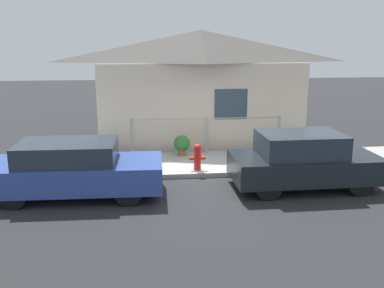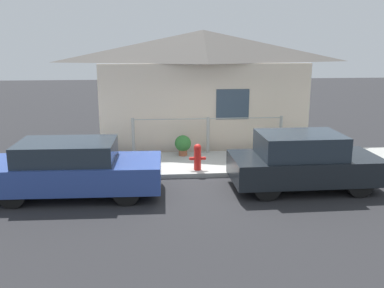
{
  "view_description": "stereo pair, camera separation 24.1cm",
  "coord_description": "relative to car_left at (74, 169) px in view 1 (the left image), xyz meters",
  "views": [
    {
      "loc": [
        -1.91,
        -11.15,
        3.73
      ],
      "look_at": [
        -0.68,
        0.3,
        0.9
      ],
      "focal_mm": 40.0,
      "sensor_mm": 36.0,
      "label": 1
    },
    {
      "loc": [
        -1.66,
        -11.18,
        3.73
      ],
      "look_at": [
        -0.68,
        0.3,
        0.9
      ],
      "focal_mm": 40.0,
      "sensor_mm": 36.0,
      "label": 2
    }
  ],
  "objects": [
    {
      "name": "ground_plane",
      "position": [
        3.69,
        1.06,
        -0.69
      ],
      "size": [
        60.0,
        60.0,
        0.0
      ],
      "primitive_type": "plane",
      "color": "#262628"
    },
    {
      "name": "sidewalk",
      "position": [
        3.69,
        2.25,
        -0.62
      ],
      "size": [
        24.0,
        2.38,
        0.13
      ],
      "color": "#9E9E99",
      "rests_on": "ground_plane"
    },
    {
      "name": "house",
      "position": [
        3.69,
        4.77,
        2.56
      ],
      "size": [
        7.42,
        2.23,
        4.04
      ],
      "color": "beige",
      "rests_on": "ground_plane"
    },
    {
      "name": "fence",
      "position": [
        3.69,
        3.29,
        0.09
      ],
      "size": [
        4.9,
        0.1,
        1.18
      ],
      "color": "#999993",
      "rests_on": "sidewalk"
    },
    {
      "name": "car_left",
      "position": [
        0.0,
        0.0,
        0.0
      ],
      "size": [
        4.19,
        1.77,
        1.36
      ],
      "rotation": [
        0.0,
        0.0,
        -0.02
      ],
      "color": "#2D4793",
      "rests_on": "ground_plane"
    },
    {
      "name": "car_right",
      "position": [
        5.71,
        -0.0,
        0.03
      ],
      "size": [
        3.73,
        1.73,
        1.45
      ],
      "rotation": [
        0.0,
        0.0,
        0.01
      ],
      "color": "black",
      "rests_on": "ground_plane"
    },
    {
      "name": "fire_hydrant",
      "position": [
        3.17,
        1.43,
        -0.17
      ],
      "size": [
        0.47,
        0.21,
        0.75
      ],
      "color": "red",
      "rests_on": "sidewalk"
    },
    {
      "name": "potted_plant_near_hydrant",
      "position": [
        2.86,
        3.01,
        -0.19
      ],
      "size": [
        0.52,
        0.52,
        0.65
      ],
      "color": "#9E5638",
      "rests_on": "sidewalk"
    },
    {
      "name": "potted_plant_by_fence",
      "position": [
        0.33,
        3.18,
        -0.31
      ],
      "size": [
        0.34,
        0.34,
        0.47
      ],
      "color": "slate",
      "rests_on": "sidewalk"
    },
    {
      "name": "potted_plant_corner",
      "position": [
        5.41,
        2.37,
        -0.19
      ],
      "size": [
        0.53,
        0.53,
        0.67
      ],
      "color": "brown",
      "rests_on": "sidewalk"
    }
  ]
}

